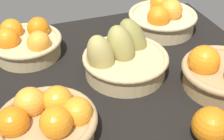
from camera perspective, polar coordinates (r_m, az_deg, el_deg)
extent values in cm
cube|color=black|center=(90.89, 1.82, -1.41)|extent=(84.00, 72.00, 3.00)
cylinder|color=tan|center=(99.92, -14.79, 3.90)|extent=(19.36, 19.36, 5.12)
torus|color=tan|center=(98.64, -15.01, 5.16)|extent=(20.89, 20.89, 1.53)
sphere|color=orange|center=(100.83, -13.00, 7.32)|extent=(6.83, 6.83, 6.83)
sphere|color=orange|center=(97.70, -18.19, 5.23)|extent=(6.83, 6.83, 6.83)
sphere|color=#F49E33|center=(94.29, -12.93, 4.79)|extent=(6.83, 6.83, 6.83)
sphere|color=orange|center=(102.56, -17.51, 6.84)|extent=(6.83, 6.83, 6.83)
cylinder|color=tan|center=(88.55, 19.17, -1.39)|extent=(20.29, 20.29, 5.58)
sphere|color=orange|center=(85.26, 16.08, 1.52)|extent=(8.32, 8.32, 8.32)
cylinder|color=tan|center=(89.04, 2.27, 1.05)|extent=(22.22, 22.22, 5.43)
torus|color=tan|center=(87.52, 2.31, 2.51)|extent=(23.66, 23.66, 1.44)
ellipsoid|color=olive|center=(91.99, 3.78, 5.52)|extent=(13.48, 13.35, 14.55)
ellipsoid|color=#9E934C|center=(86.33, 1.56, 4.39)|extent=(11.76, 12.93, 13.28)
ellipsoid|color=tan|center=(84.16, -2.01, 2.42)|extent=(11.90, 11.46, 13.52)
cylinder|color=tan|center=(72.32, -11.43, -10.08)|extent=(20.39, 20.39, 4.74)
torus|color=tan|center=(70.66, -11.65, -8.74)|extent=(22.26, 22.26, 1.87)
sphere|color=orange|center=(66.59, -9.96, -9.22)|extent=(6.90, 6.90, 6.90)
sphere|color=orange|center=(69.76, -17.30, -8.92)|extent=(6.90, 6.90, 6.90)
sphere|color=orange|center=(69.75, -6.20, -7.56)|extent=(6.90, 6.90, 6.90)
sphere|color=#F49E33|center=(72.90, -14.41, -5.61)|extent=(6.90, 6.90, 6.90)
sphere|color=orange|center=(72.92, -9.71, -5.40)|extent=(6.90, 6.90, 6.90)
cylinder|color=#D3BC8C|center=(111.63, 8.91, 8.41)|extent=(21.50, 21.50, 5.64)
torus|color=#D3BC8C|center=(110.38, 9.05, 9.70)|extent=(23.09, 23.09, 1.59)
sphere|color=#F49E33|center=(108.81, 10.55, 10.43)|extent=(7.37, 7.37, 7.37)
sphere|color=orange|center=(105.20, 8.30, 9.35)|extent=(7.37, 7.37, 7.37)
sphere|color=orange|center=(113.81, 8.68, 11.71)|extent=(7.37, 7.37, 7.37)
sphere|color=orange|center=(72.03, 17.27, -9.47)|extent=(8.33, 8.33, 8.33)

